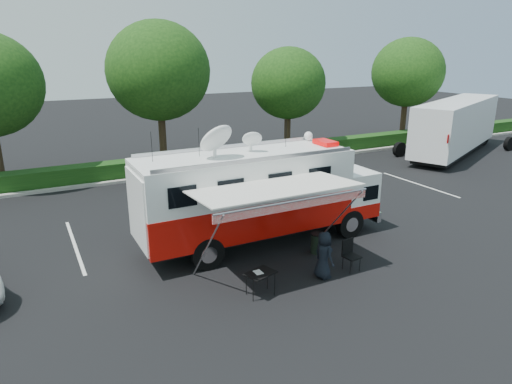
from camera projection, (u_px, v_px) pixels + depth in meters
ground_plane at (262, 242)px, 17.71m from camera, size 120.00×120.00×0.00m
back_border at (178, 87)px, 27.66m from camera, size 60.00×6.14×8.87m
stall_lines at (220, 220)px, 20.03m from camera, size 24.12×5.50×0.01m
command_truck at (260, 194)px, 17.09m from camera, size 9.52×2.62×4.57m
awning at (277, 191)px, 14.12m from camera, size 5.20×2.68×3.14m
person at (323, 277)px, 14.96m from camera, size 0.60×0.83×1.60m
folding_table at (260, 274)px, 13.68m from camera, size 1.04×0.87×0.76m
folding_chair at (350, 252)px, 15.37m from camera, size 0.56×0.58×1.06m
trash_bin at (317, 243)px, 16.68m from camera, size 0.50×0.50×0.76m
semi_trailer at (456, 126)px, 32.17m from camera, size 12.22×7.49×3.79m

